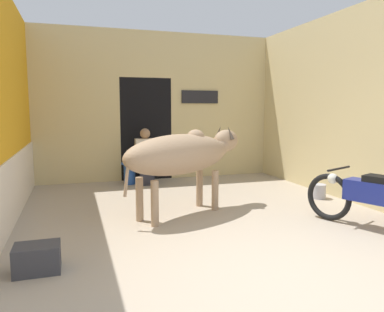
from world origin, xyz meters
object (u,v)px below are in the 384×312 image
(motorcycle_near, at_px, (371,197))
(bucket, at_px, (319,191))
(shopkeeper_seated, at_px, (146,155))
(cow, at_px, (184,154))
(crate, at_px, (37,258))
(plastic_stool, at_px, (130,173))

(motorcycle_near, relative_size, bucket, 6.86)
(shopkeeper_seated, bearing_deg, cow, -86.97)
(motorcycle_near, relative_size, crate, 4.05)
(cow, relative_size, plastic_stool, 4.87)
(cow, relative_size, motorcycle_near, 1.28)
(shopkeeper_seated, relative_size, crate, 2.75)
(bucket, bearing_deg, cow, -174.77)
(motorcycle_near, bearing_deg, plastic_stool, 122.45)
(plastic_stool, xyz_separation_m, crate, (-1.52, -4.18, -0.11))
(motorcycle_near, bearing_deg, crate, -179.22)
(motorcycle_near, distance_m, bucket, 1.85)
(motorcycle_near, xyz_separation_m, shopkeeper_seated, (-2.28, 3.98, 0.19))
(crate, xyz_separation_m, bucket, (4.62, 1.81, -0.01))
(crate, relative_size, bucket, 1.69)
(crate, distance_m, bucket, 4.96)
(motorcycle_near, relative_size, plastic_stool, 3.80)
(motorcycle_near, xyz_separation_m, bucket, (0.48, 1.75, -0.32))
(motorcycle_near, xyz_separation_m, plastic_stool, (-2.62, 4.12, -0.20))
(cow, bearing_deg, bucket, 5.23)
(crate, bearing_deg, cow, 38.26)
(motorcycle_near, height_order, bucket, motorcycle_near)
(bucket, bearing_deg, shopkeeper_seated, 141.05)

